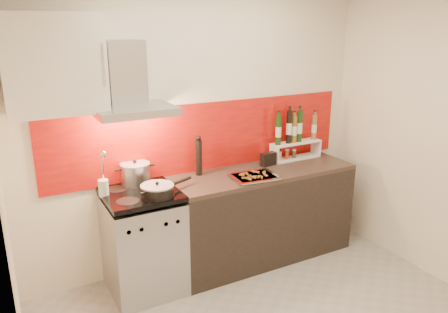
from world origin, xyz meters
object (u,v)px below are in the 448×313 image
range_stove (144,243)px  saute_pan (158,190)px  pepper_mill (199,156)px  baking_tray (254,176)px  stock_pot (135,173)px  counter (262,214)px

range_stove → saute_pan: 0.55m
pepper_mill → baking_tray: pepper_mill is taller
saute_pan → baking_tray: bearing=0.6°
stock_pot → pepper_mill: (0.59, -0.03, 0.08)m
range_stove → saute_pan: (0.10, -0.15, 0.52)m
counter → stock_pot: (-1.17, 0.20, 0.55)m
range_stove → baking_tray: bearing=-7.9°
saute_pan → stock_pot: bearing=101.6°
stock_pot → baking_tray: 1.05m
range_stove → saute_pan: bearing=-56.6°
counter → stock_pot: stock_pot is taller
baking_tray → range_stove: bearing=172.1°
counter → saute_pan: saute_pan is taller
pepper_mill → range_stove: bearing=-163.8°
range_stove → counter: bearing=0.2°
counter → pepper_mill: 0.88m
saute_pan → pepper_mill: bearing=32.4°
pepper_mill → baking_tray: size_ratio=0.86×
counter → range_stove: bearing=-179.8°
counter → stock_pot: size_ratio=7.11×
pepper_mill → baking_tray: bearing=-38.7°
range_stove → counter: size_ratio=0.51×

